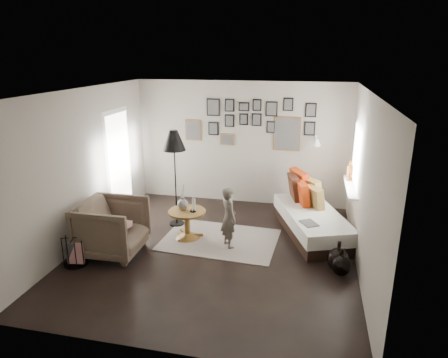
% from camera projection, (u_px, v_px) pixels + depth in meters
% --- Properties ---
extents(ground, '(4.80, 4.80, 0.00)m').
position_uv_depth(ground, '(215.00, 251.00, 6.62)').
color(ground, black).
rests_on(ground, ground).
extents(wall_back, '(4.50, 0.00, 4.50)m').
position_uv_depth(wall_back, '(241.00, 144.00, 8.46)').
color(wall_back, '#9C9589').
rests_on(wall_back, ground).
extents(wall_front, '(4.50, 0.00, 4.50)m').
position_uv_depth(wall_front, '(156.00, 245.00, 3.99)').
color(wall_front, '#9C9589').
rests_on(wall_front, ground).
extents(wall_left, '(0.00, 4.80, 4.80)m').
position_uv_depth(wall_left, '(84.00, 167.00, 6.69)').
color(wall_left, '#9C9589').
rests_on(wall_left, ground).
extents(wall_right, '(0.00, 4.80, 4.80)m').
position_uv_depth(wall_right, '(365.00, 186.00, 5.76)').
color(wall_right, '#9C9589').
rests_on(wall_right, ground).
extents(ceiling, '(4.80, 4.80, 0.00)m').
position_uv_depth(ceiling, '(213.00, 91.00, 5.83)').
color(ceiling, white).
rests_on(ceiling, wall_back).
extents(door_left, '(0.00, 2.14, 2.14)m').
position_uv_depth(door_left, '(119.00, 163.00, 7.88)').
color(door_left, white).
rests_on(door_left, wall_left).
extents(window_right, '(0.15, 1.32, 1.30)m').
position_uv_depth(window_right, '(350.00, 182.00, 7.13)').
color(window_right, white).
rests_on(window_right, wall_right).
extents(gallery_wall, '(2.74, 0.03, 1.08)m').
position_uv_depth(gallery_wall, '(255.00, 123.00, 8.25)').
color(gallery_wall, brown).
rests_on(gallery_wall, wall_back).
extents(wall_sconce, '(0.18, 0.36, 0.16)m').
position_uv_depth(wall_sconce, '(316.00, 142.00, 7.84)').
color(wall_sconce, white).
rests_on(wall_sconce, wall_back).
extents(rug, '(2.04, 1.48, 0.01)m').
position_uv_depth(rug, '(220.00, 240.00, 7.00)').
color(rug, silver).
rests_on(rug, ground).
extents(pedestal_table, '(0.66, 0.66, 0.52)m').
position_uv_depth(pedestal_table, '(187.00, 225.00, 7.01)').
color(pedestal_table, brown).
rests_on(pedestal_table, ground).
extents(vase, '(0.19, 0.19, 0.47)m').
position_uv_depth(vase, '(183.00, 202.00, 6.92)').
color(vase, black).
rests_on(vase, pedestal_table).
extents(candles, '(0.11, 0.11, 0.24)m').
position_uv_depth(candles, '(193.00, 205.00, 6.87)').
color(candles, black).
rests_on(candles, pedestal_table).
extents(daybed, '(1.51, 2.17, 0.99)m').
position_uv_depth(daybed, '(312.00, 217.00, 7.20)').
color(daybed, black).
rests_on(daybed, ground).
extents(magazine_on_daybed, '(0.34, 0.37, 0.02)m').
position_uv_depth(magazine_on_daybed, '(309.00, 223.00, 6.56)').
color(magazine_on_daybed, black).
rests_on(magazine_on_daybed, daybed).
extents(armchair, '(1.00, 0.97, 0.90)m').
position_uv_depth(armchair, '(112.00, 228.00, 6.42)').
color(armchair, brown).
rests_on(armchair, ground).
extents(armchair_cushion, '(0.41, 0.42, 0.18)m').
position_uv_depth(armchair_cushion, '(115.00, 225.00, 6.45)').
color(armchair_cushion, silver).
rests_on(armchair_cushion, armchair).
extents(floor_lamp, '(0.42, 0.42, 1.82)m').
position_uv_depth(floor_lamp, '(174.00, 144.00, 7.17)').
color(floor_lamp, black).
rests_on(floor_lamp, ground).
extents(magazine_basket, '(0.45, 0.45, 0.45)m').
position_uv_depth(magazine_basket, '(75.00, 251.00, 6.14)').
color(magazine_basket, black).
rests_on(magazine_basket, ground).
extents(demijohn_large, '(0.32, 0.32, 0.48)m').
position_uv_depth(demijohn_large, '(338.00, 260.00, 5.96)').
color(demijohn_large, black).
rests_on(demijohn_large, ground).
extents(demijohn_small, '(0.28, 0.28, 0.44)m').
position_uv_depth(demijohn_small, '(341.00, 265.00, 5.85)').
color(demijohn_small, black).
rests_on(demijohn_small, ground).
extents(child, '(0.43, 0.46, 1.05)m').
position_uv_depth(child, '(229.00, 218.00, 6.62)').
color(child, '#5F564B').
rests_on(child, ground).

